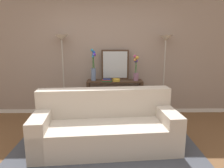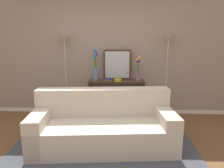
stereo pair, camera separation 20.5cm
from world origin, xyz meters
name	(u,v)px [view 2 (the right image)]	position (x,y,z in m)	size (l,w,h in m)	color
ground_plane	(94,164)	(0.00, 0.00, -0.01)	(16.00, 16.00, 0.02)	brown
back_wall	(105,46)	(0.00, 2.12, 1.53)	(12.00, 0.15, 3.06)	white
area_rug	(103,150)	(0.09, 0.34, 0.01)	(2.86, 2.02, 0.01)	#474C56
couch	(103,127)	(0.09, 0.50, 0.31)	(2.23, 1.06, 0.88)	beige
console_table	(116,92)	(0.26, 1.82, 0.55)	(1.19, 0.34, 0.81)	#473323
floor_lamp_left	(65,53)	(-0.83, 1.83, 1.39)	(0.28, 0.28, 1.76)	#B7B2A8
floor_lamp_right	(168,54)	(1.32, 1.83, 1.38)	(0.28, 0.28, 1.75)	#B7B2A8
wall_mirror	(117,65)	(0.27, 1.96, 1.13)	(0.59, 0.02, 0.65)	#473323
vase_tall_flowers	(95,68)	(-0.19, 1.84, 1.08)	(0.11, 0.13, 0.67)	#6B84AD
vase_short_flowers	(138,70)	(0.71, 1.83, 1.03)	(0.12, 0.15, 0.54)	gray
fruit_bowl	(118,80)	(0.29, 1.72, 0.84)	(0.16, 0.16, 0.05)	gold
book_stack	(108,80)	(0.09, 1.74, 0.83)	(0.21, 0.17, 0.05)	#236033
book_row_under_console	(101,114)	(-0.08, 1.82, 0.06)	(0.28, 0.18, 0.12)	#6B3360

